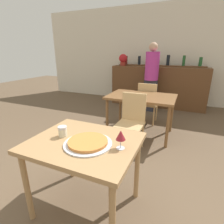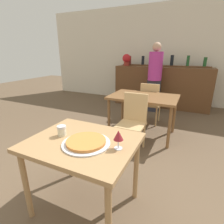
{
  "view_description": "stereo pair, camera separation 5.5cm",
  "coord_description": "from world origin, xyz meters",
  "px_view_note": "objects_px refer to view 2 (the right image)",
  "views": [
    {
      "loc": [
        0.77,
        -1.16,
        1.49
      ],
      "look_at": [
        0.03,
        0.55,
        0.85
      ],
      "focal_mm": 28.0,
      "sensor_mm": 36.0,
      "label": 1
    },
    {
      "loc": [
        0.82,
        -1.14,
        1.49
      ],
      "look_at": [
        0.03,
        0.55,
        0.85
      ],
      "focal_mm": 28.0,
      "sensor_mm": 36.0,
      "label": 2
    }
  ],
  "objects_px": {
    "potted_plant": "(127,59)",
    "chair_far_side_front": "(133,119)",
    "person_standing": "(155,76)",
    "cheese_shaker": "(62,131)",
    "pizza_tray": "(86,142)",
    "wine_glass": "(118,136)",
    "chair_far_side_back": "(150,101)"
  },
  "relations": [
    {
      "from": "person_standing",
      "to": "wine_glass",
      "type": "xyz_separation_m",
      "value": [
        0.43,
        -3.33,
        -0.07
      ]
    },
    {
      "from": "person_standing",
      "to": "wine_glass",
      "type": "bearing_deg",
      "value": -82.67
    },
    {
      "from": "chair_far_side_front",
      "to": "person_standing",
      "type": "bearing_deg",
      "value": 93.67
    },
    {
      "from": "person_standing",
      "to": "wine_glass",
      "type": "distance_m",
      "value": 3.36
    },
    {
      "from": "potted_plant",
      "to": "chair_far_side_front",
      "type": "bearing_deg",
      "value": -66.92
    },
    {
      "from": "pizza_tray",
      "to": "person_standing",
      "type": "distance_m",
      "value": 3.38
    },
    {
      "from": "pizza_tray",
      "to": "cheese_shaker",
      "type": "relative_size",
      "value": 4.22
    },
    {
      "from": "chair_far_side_back",
      "to": "wine_glass",
      "type": "xyz_separation_m",
      "value": [
        0.3,
        -2.41,
        0.35
      ]
    },
    {
      "from": "chair_far_side_back",
      "to": "cheese_shaker",
      "type": "height_order",
      "value": "chair_far_side_back"
    },
    {
      "from": "cheese_shaker",
      "to": "wine_glass",
      "type": "bearing_deg",
      "value": 1.07
    },
    {
      "from": "pizza_tray",
      "to": "wine_glass",
      "type": "relative_size",
      "value": 2.59
    },
    {
      "from": "wine_glass",
      "to": "potted_plant",
      "type": "bearing_deg",
      "value": 109.84
    },
    {
      "from": "pizza_tray",
      "to": "person_standing",
      "type": "xyz_separation_m",
      "value": [
        -0.15,
        3.38,
        0.17
      ]
    },
    {
      "from": "cheese_shaker",
      "to": "person_standing",
      "type": "bearing_deg",
      "value": 87.59
    },
    {
      "from": "chair_far_side_front",
      "to": "cheese_shaker",
      "type": "relative_size",
      "value": 9.13
    },
    {
      "from": "chair_far_side_front",
      "to": "cheese_shaker",
      "type": "distance_m",
      "value": 1.36
    },
    {
      "from": "person_standing",
      "to": "cheese_shaker",
      "type": "bearing_deg",
      "value": -92.41
    },
    {
      "from": "cheese_shaker",
      "to": "person_standing",
      "type": "distance_m",
      "value": 3.34
    },
    {
      "from": "chair_far_side_back",
      "to": "wine_glass",
      "type": "relative_size",
      "value": 5.61
    },
    {
      "from": "chair_far_side_front",
      "to": "pizza_tray",
      "type": "height_order",
      "value": "chair_far_side_front"
    },
    {
      "from": "wine_glass",
      "to": "potted_plant",
      "type": "relative_size",
      "value": 0.48
    },
    {
      "from": "chair_far_side_front",
      "to": "wine_glass",
      "type": "distance_m",
      "value": 1.37
    },
    {
      "from": "wine_glass",
      "to": "person_standing",
      "type": "bearing_deg",
      "value": 97.33
    },
    {
      "from": "pizza_tray",
      "to": "person_standing",
      "type": "height_order",
      "value": "person_standing"
    },
    {
      "from": "chair_far_side_back",
      "to": "potted_plant",
      "type": "height_order",
      "value": "potted_plant"
    },
    {
      "from": "pizza_tray",
      "to": "cheese_shaker",
      "type": "xyz_separation_m",
      "value": [
        -0.29,
        0.04,
        0.03
      ]
    },
    {
      "from": "cheese_shaker",
      "to": "person_standing",
      "type": "relative_size",
      "value": 0.06
    },
    {
      "from": "pizza_tray",
      "to": "potted_plant",
      "type": "bearing_deg",
      "value": 105.94
    },
    {
      "from": "pizza_tray",
      "to": "wine_glass",
      "type": "bearing_deg",
      "value": 10.1
    },
    {
      "from": "chair_far_side_back",
      "to": "pizza_tray",
      "type": "distance_m",
      "value": 2.47
    },
    {
      "from": "chair_far_side_front",
      "to": "chair_far_side_back",
      "type": "relative_size",
      "value": 1.0
    },
    {
      "from": "chair_far_side_front",
      "to": "person_standing",
      "type": "relative_size",
      "value": 0.52
    }
  ]
}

